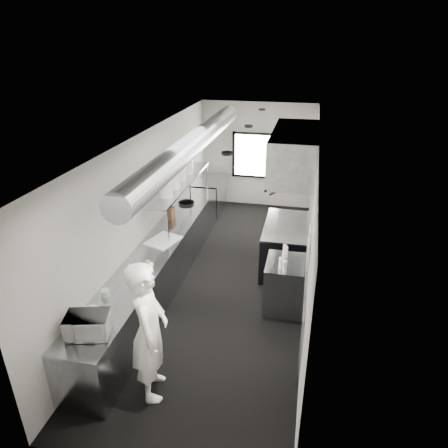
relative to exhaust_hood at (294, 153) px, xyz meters
The scene contains 35 objects.
floor 2.72m from the exhaust_hood, 147.45° to the right, with size 3.00×8.00×0.01m, color black.
ceiling 1.36m from the exhaust_hood, 147.45° to the right, with size 3.00×8.00×0.01m, color silver.
wall_back 3.62m from the exhaust_hood, 108.38° to the left, with size 3.00×0.02×2.80m, color #B5B2AC.
wall_front 4.93m from the exhaust_hood, 103.13° to the right, with size 3.00×0.02×2.80m, color #B5B2AC.
wall_left 2.87m from the exhaust_hood, 164.91° to the right, with size 0.02×8.00×2.80m, color #B5B2AC.
wall_right 1.28m from the exhaust_hood, 60.05° to the right, with size 0.02×8.00×2.80m, color #B5B2AC.
wall_cladding 1.92m from the exhaust_hood, 46.22° to the right, with size 0.03×5.50×1.10m, color gray.
hvac_duct 1.83m from the exhaust_hood, behind, with size 0.40×0.40×6.40m, color #97999F.
service_window 3.58m from the exhaust_hood, 108.57° to the left, with size 1.36×0.05×1.25m.
exhaust_hood is the anchor object (origin of this frame).
prep_counter 3.20m from the exhaust_hood, 151.89° to the right, with size 0.70×6.00×0.90m, color gray.
pass_shelf 2.46m from the exhaust_hood, behind, with size 0.45×3.00×0.68m.
range 1.92m from the exhaust_hood, behind, with size 0.88×1.60×0.94m.
bottle_station 2.39m from the exhaust_hood, 87.82° to the right, with size 0.65×0.80×0.90m, color gray.
far_work_table 3.88m from the exhaust_hood, 131.94° to the left, with size 0.70×1.20×0.90m, color gray.
notice_sheet_a 2.09m from the exhaust_hood, 78.88° to the right, with size 0.02×0.28×0.38m, color beige.
notice_sheet_b 2.43m from the exhaust_hood, 80.58° to the right, with size 0.02×0.28×0.38m, color beige.
line_cook 4.14m from the exhaust_hood, 112.42° to the right, with size 0.71×0.47×1.95m, color white.
microwave 4.56m from the exhaust_hood, 120.87° to the right, with size 0.49×0.37×0.29m, color silver.
deli_tub_a 4.34m from the exhaust_hood, 125.92° to the right, with size 0.13×0.13×0.10m, color #ACB6A8.
deli_tub_b 4.06m from the exhaust_hood, 129.85° to the right, with size 0.13×0.13×0.09m, color #ACB6A8.
newspaper 3.51m from the exhaust_hood, 131.79° to the right, with size 0.31×0.39×0.01m, color beige.
small_plate 3.28m from the exhaust_hood, 137.48° to the right, with size 0.19×0.19×0.02m, color white.
pastry 3.26m from the exhaust_hood, 137.48° to the right, with size 0.08×0.08×0.08m, color tan.
cutting_board 2.88m from the exhaust_hood, 153.75° to the right, with size 0.46×0.62×0.02m, color silver.
knife_block 2.77m from the exhaust_hood, behind, with size 0.10×0.21×0.23m, color brown.
plate_stack_a 2.46m from the exhaust_hood, 165.65° to the right, with size 0.25×0.25×0.29m, color white.
plate_stack_b 2.39m from the exhaust_hood, behind, with size 0.24×0.24×0.31m, color white.
plate_stack_c 2.45m from the exhaust_hood, 169.39° to the left, with size 0.21×0.21×0.30m, color white.
plate_stack_d 2.56m from the exhaust_hood, 158.87° to the left, with size 0.26×0.26×0.39m, color white.
squeeze_bottle_a 2.20m from the exhaust_hood, 88.57° to the right, with size 0.06×0.06×0.19m, color silver.
squeeze_bottle_b 2.12m from the exhaust_hood, 90.97° to the right, with size 0.06×0.06×0.19m, color silver.
squeeze_bottle_c 1.97m from the exhaust_hood, 89.74° to the right, with size 0.05×0.05×0.16m, color silver.
squeeze_bottle_d 1.84m from the exhaust_hood, 88.55° to the right, with size 0.06×0.06×0.19m, color silver.
squeeze_bottle_e 1.79m from the exhaust_hood, 90.02° to the right, with size 0.06×0.06×0.18m, color silver.
Camera 1 is at (1.37, -6.65, 4.30)m, focal length 32.64 mm.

